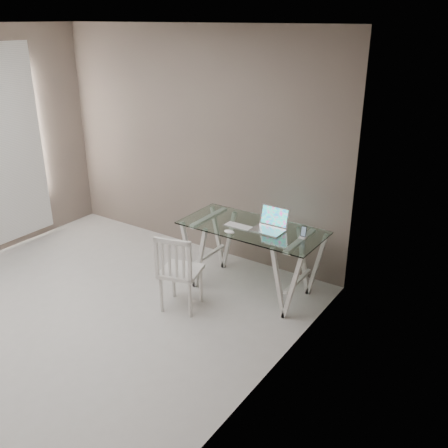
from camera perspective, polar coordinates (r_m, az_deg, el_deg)
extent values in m
plane|color=#B3B0AB|center=(5.15, -18.36, -11.12)|extent=(4.50, 4.50, 0.00)
cube|color=white|center=(4.35, -22.98, 20.15)|extent=(4.00, 4.50, 0.02)
cube|color=#695B52|center=(6.09, -3.23, 9.20)|extent=(4.00, 0.02, 2.70)
cube|color=#695B52|center=(3.25, 1.19, -3.16)|extent=(0.02, 4.50, 2.70)
cube|color=silver|center=(5.17, 3.23, -0.42)|extent=(1.50, 0.70, 0.01)
cube|color=silver|center=(5.60, -1.69, -2.73)|extent=(0.24, 0.62, 0.72)
cube|color=silver|center=(5.11, 8.46, -5.66)|extent=(0.24, 0.62, 0.72)
cube|color=silver|center=(5.03, -4.96, -5.38)|extent=(0.47, 0.47, 0.04)
cylinder|color=silver|center=(5.07, -7.18, -8.01)|extent=(0.03, 0.03, 0.39)
cylinder|color=silver|center=(4.96, -3.91, -8.62)|extent=(0.03, 0.03, 0.39)
cylinder|color=silver|center=(5.31, -5.78, -6.41)|extent=(0.03, 0.03, 0.39)
cylinder|color=silver|center=(5.21, -2.65, -6.95)|extent=(0.03, 0.03, 0.39)
cube|color=silver|center=(4.79, -5.86, -4.07)|extent=(0.37, 0.13, 0.43)
cube|color=silver|center=(5.09, 5.02, -0.73)|extent=(0.32, 0.22, 0.01)
cube|color=#19D899|center=(5.16, 5.81, 0.90)|extent=(0.32, 0.06, 0.21)
cube|color=silver|center=(5.18, 1.67, -0.25)|extent=(0.31, 0.13, 0.01)
ellipsoid|color=white|center=(5.01, 0.61, -0.89)|extent=(0.12, 0.07, 0.04)
cube|color=white|center=(4.97, 9.01, -1.52)|extent=(0.07, 0.07, 0.02)
cube|color=black|center=(4.95, 9.09, -0.84)|extent=(0.05, 0.03, 0.11)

